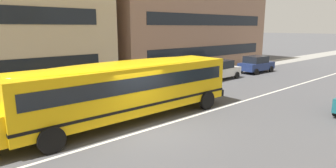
% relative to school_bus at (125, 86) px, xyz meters
% --- Properties ---
extents(ground_plane, '(400.00, 400.00, 0.00)m').
position_rel_school_bus_xyz_m(ground_plane, '(-0.03, -1.66, -1.69)').
color(ground_plane, '#4C4C4F').
extents(sidewalk_far, '(120.00, 3.00, 0.01)m').
position_rel_school_bus_xyz_m(sidewalk_far, '(-0.03, 6.53, -1.69)').
color(sidewalk_far, gray).
rests_on(sidewalk_far, ground_plane).
extents(lane_centreline, '(110.00, 0.16, 0.01)m').
position_rel_school_bus_xyz_m(lane_centreline, '(-0.03, -1.66, -1.69)').
color(lane_centreline, silver).
rests_on(lane_centreline, ground_plane).
extents(school_bus, '(12.74, 3.03, 2.85)m').
position_rel_school_bus_xyz_m(school_bus, '(0.00, 0.00, 0.00)').
color(school_bus, yellow).
rests_on(school_bus, ground_plane).
extents(parked_car_dark_blue_by_lamppost, '(3.95, 1.97, 1.64)m').
position_rel_school_bus_xyz_m(parked_car_dark_blue_by_lamppost, '(17.45, 3.76, -0.85)').
color(parked_car_dark_blue_by_lamppost, navy).
rests_on(parked_car_dark_blue_by_lamppost, ground_plane).
extents(parked_car_white_past_driveway, '(3.95, 1.97, 1.64)m').
position_rel_school_bus_xyz_m(parked_car_white_past_driveway, '(11.88, 3.84, -0.85)').
color(parked_car_white_past_driveway, silver).
rests_on(parked_car_white_past_driveway, ground_plane).
extents(apartment_block_far_centre, '(20.08, 13.46, 13.30)m').
position_rel_school_bus_xyz_m(apartment_block_far_centre, '(15.74, 14.74, 4.96)').
color(apartment_block_far_centre, '#93705B').
rests_on(apartment_block_far_centre, ground_plane).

